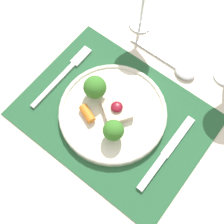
# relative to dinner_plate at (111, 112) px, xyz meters

# --- Properties ---
(ground_plane) EXTENTS (8.00, 8.00, 0.00)m
(ground_plane) POSITION_rel_dinner_plate_xyz_m (0.01, 0.00, -0.79)
(ground_plane) COLOR gray
(dining_table) EXTENTS (1.37, 1.13, 0.77)m
(dining_table) POSITION_rel_dinner_plate_xyz_m (0.01, 0.00, -0.11)
(dining_table) COLOR beige
(dining_table) RESTS_ON ground_plane
(placemat) EXTENTS (0.45, 0.34, 0.00)m
(placemat) POSITION_rel_dinner_plate_xyz_m (0.01, 0.00, -0.02)
(placemat) COLOR #235633
(placemat) RESTS_ON dining_table
(dinner_plate) EXTENTS (0.26, 0.26, 0.08)m
(dinner_plate) POSITION_rel_dinner_plate_xyz_m (0.00, 0.00, 0.00)
(dinner_plate) COLOR silver
(dinner_plate) RESTS_ON placemat
(fork) EXTENTS (0.02, 0.22, 0.01)m
(fork) POSITION_rel_dinner_plate_xyz_m (-0.17, 0.02, -0.01)
(fork) COLOR silver
(fork) RESTS_ON placemat
(knife) EXTENTS (0.02, 0.22, 0.01)m
(knife) POSITION_rel_dinner_plate_xyz_m (0.16, -0.01, -0.01)
(knife) COLOR silver
(knife) RESTS_ON placemat
(spoon) EXTENTS (0.20, 0.05, 0.02)m
(spoon) POSITION_rel_dinner_plate_xyz_m (0.06, 0.21, -0.01)
(spoon) COLOR silver
(spoon) RESTS_ON dining_table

